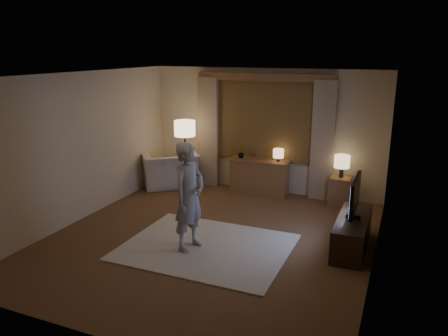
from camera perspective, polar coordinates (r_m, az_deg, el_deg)
The scene contains 13 objects.
room at distance 7.18m, azimuth -0.22°, elevation 2.12°, with size 5.04×5.54×2.64m.
rug at distance 6.87m, azimuth -2.30°, elevation -10.26°, with size 2.50×2.00×0.02m, color beige.
sideboard at distance 9.24m, azimuth 4.63°, elevation -1.23°, with size 1.20×0.40×0.70m, color brown.
picture_frame at distance 9.12m, azimuth 4.69°, elevation 1.48°, with size 0.16×0.02×0.20m, color brown.
plant at distance 9.24m, azimuth 2.34°, elevation 2.01°, with size 0.17×0.13×0.30m, color #999999.
table_lamp_sideboard at distance 8.99m, azimuth 7.12°, elevation 1.84°, with size 0.22×0.22×0.30m.
floor_lamp at distance 9.24m, azimuth -5.14°, elevation 4.67°, with size 0.44×0.44×1.52m.
armchair at distance 9.81m, azimuth -7.17°, elevation -0.11°, with size 1.19×1.04×0.77m, color beige.
side_table at distance 8.86m, azimuth 14.90°, elevation -2.92°, with size 0.40×0.40×0.56m, color brown.
table_lamp_side at distance 8.70m, azimuth 15.16°, elevation 0.76°, with size 0.30×0.30×0.44m.
tv_stand at distance 7.01m, azimuth 16.38°, elevation -8.19°, with size 0.45×1.40×0.50m, color black.
tv at distance 6.80m, azimuth 16.74°, elevation -3.52°, with size 0.22×0.88×0.64m.
person at distance 6.53m, azimuth -4.59°, elevation -3.76°, with size 0.60×0.39×1.65m, color #A9A49C.
Camera 1 is at (2.75, -5.92, 2.97)m, focal length 35.00 mm.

